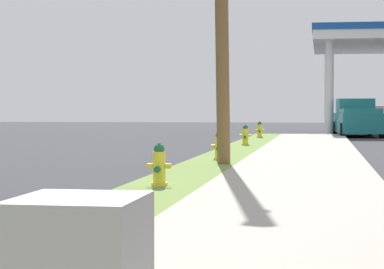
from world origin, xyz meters
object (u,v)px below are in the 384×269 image
(fire_hydrant_fourth, at_px, (245,136))
(fire_hydrant_fifth, at_px, (260,131))
(truck_teal_at_forecourt, at_px, (357,119))
(fire_hydrant_second, at_px, (159,167))
(fire_hydrant_third, at_px, (219,147))
(car_white_by_near_pump, at_px, (373,120))

(fire_hydrant_fourth, bearing_deg, fire_hydrant_fifth, 90.27)
(truck_teal_at_forecourt, bearing_deg, fire_hydrant_second, -99.00)
(fire_hydrant_third, bearing_deg, truck_teal_at_forecourt, 78.37)
(fire_hydrant_fourth, relative_size, truck_teal_at_forecourt, 0.13)
(fire_hydrant_second, distance_m, fire_hydrant_third, 7.36)
(fire_hydrant_third, height_order, fire_hydrant_fifth, same)
(fire_hydrant_fifth, bearing_deg, fire_hydrant_second, -90.01)
(fire_hydrant_second, xyz_separation_m, fire_hydrant_fourth, (0.04, 15.89, 0.00))
(fire_hydrant_second, distance_m, truck_teal_at_forecourt, 29.50)
(fire_hydrant_fifth, distance_m, truck_teal_at_forecourt, 7.36)
(fire_hydrant_second, bearing_deg, fire_hydrant_fourth, 89.86)
(fire_hydrant_third, height_order, truck_teal_at_forecourt, truck_teal_at_forecourt)
(truck_teal_at_forecourt, bearing_deg, car_white_by_near_pump, 82.07)
(fire_hydrant_third, bearing_deg, car_white_by_near_pump, 79.56)
(fire_hydrant_fourth, xyz_separation_m, car_white_by_near_pump, (6.04, 23.71, 0.28))
(fire_hydrant_second, relative_size, fire_hydrant_fourth, 1.00)
(car_white_by_near_pump, distance_m, truck_teal_at_forecourt, 10.57)
(fire_hydrant_third, distance_m, car_white_by_near_pump, 32.79)
(fire_hydrant_third, height_order, fire_hydrant_fourth, same)
(fire_hydrant_second, distance_m, car_white_by_near_pump, 40.06)
(fire_hydrant_third, xyz_separation_m, truck_teal_at_forecourt, (4.48, 21.78, 0.47))
(car_white_by_near_pump, bearing_deg, fire_hydrant_third, -100.44)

